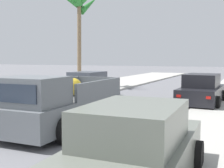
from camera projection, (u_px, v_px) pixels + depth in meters
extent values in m
cube|color=#B2AFA8|center=(42.00, 97.00, 16.87)|extent=(5.08, 60.00, 0.12)
cube|color=silver|center=(58.00, 99.00, 16.39)|extent=(0.16, 60.00, 0.10)
cube|color=slate|center=(65.00, 110.00, 9.68)|extent=(2.02, 5.14, 0.80)
cube|color=slate|center=(33.00, 91.00, 8.15)|extent=(1.75, 1.53, 0.80)
cube|color=#283342|center=(49.00, 88.00, 8.84)|extent=(1.38, 0.09, 0.44)
cube|color=#283342|center=(13.00, 93.00, 7.45)|extent=(1.46, 0.09, 0.48)
cube|color=slate|center=(100.00, 88.00, 10.04)|extent=(0.16, 3.30, 0.56)
cube|color=slate|center=(56.00, 86.00, 10.77)|extent=(0.16, 3.30, 0.56)
cube|color=slate|center=(98.00, 84.00, 11.91)|extent=(1.88, 0.14, 0.56)
cube|color=silver|center=(99.00, 104.00, 12.06)|extent=(1.83, 0.16, 0.20)
cylinder|color=black|center=(64.00, 130.00, 7.91)|extent=(0.27, 0.76, 0.76)
cylinder|color=black|center=(9.00, 123.00, 8.69)|extent=(0.27, 0.76, 0.76)
cylinder|color=black|center=(109.00, 112.00, 10.58)|extent=(0.27, 0.76, 0.76)
cylinder|color=black|center=(63.00, 108.00, 11.37)|extent=(0.27, 0.76, 0.76)
cube|color=red|center=(116.00, 98.00, 11.71)|extent=(0.22, 0.04, 0.18)
cube|color=red|center=(83.00, 96.00, 12.31)|extent=(0.22, 0.04, 0.18)
sphere|color=gold|center=(73.00, 87.00, 10.26)|extent=(0.63, 0.63, 0.63)
cube|color=slate|center=(135.00, 160.00, 5.11)|extent=(1.91, 4.26, 0.72)
cube|color=slate|center=(134.00, 123.00, 4.96)|extent=(1.59, 2.15, 0.64)
cube|color=#283342|center=(149.00, 114.00, 5.85)|extent=(1.37, 0.13, 0.52)
cube|color=#283342|center=(112.00, 139.00, 4.07)|extent=(1.34, 0.13, 0.50)
cylinder|color=black|center=(115.00, 146.00, 6.67)|extent=(0.24, 0.65, 0.64)
cylinder|color=black|center=(197.00, 156.00, 5.98)|extent=(0.24, 0.65, 0.64)
cube|color=white|center=(138.00, 127.00, 7.28)|extent=(0.20, 0.05, 0.10)
cube|color=white|center=(189.00, 132.00, 6.80)|extent=(0.20, 0.05, 0.10)
cube|color=#474C56|center=(87.00, 89.00, 16.87)|extent=(1.81, 4.22, 0.72)
cube|color=#474C56|center=(88.00, 77.00, 16.90)|extent=(1.55, 2.12, 0.64)
cube|color=#283342|center=(79.00, 79.00, 16.03)|extent=(1.37, 0.10, 0.52)
cube|color=#283342|center=(96.00, 77.00, 17.77)|extent=(1.34, 0.10, 0.50)
cylinder|color=black|center=(89.00, 96.00, 15.33)|extent=(0.23, 0.64, 0.64)
cylinder|color=black|center=(61.00, 94.00, 16.11)|extent=(0.23, 0.64, 0.64)
cylinder|color=black|center=(111.00, 91.00, 17.67)|extent=(0.23, 0.64, 0.64)
cylinder|color=black|center=(85.00, 90.00, 18.45)|extent=(0.23, 0.64, 0.64)
cube|color=red|center=(112.00, 85.00, 18.49)|extent=(0.20, 0.04, 0.12)
cube|color=white|center=(76.00, 92.00, 14.70)|extent=(0.20, 0.04, 0.10)
cube|color=red|center=(95.00, 84.00, 19.03)|extent=(0.20, 0.04, 0.12)
cube|color=white|center=(56.00, 91.00, 15.23)|extent=(0.20, 0.04, 0.10)
cube|color=black|center=(202.00, 94.00, 14.54)|extent=(1.90, 4.26, 0.72)
cube|color=black|center=(202.00, 81.00, 14.39)|extent=(1.59, 2.15, 0.64)
cube|color=#283342|center=(205.00, 80.00, 15.26)|extent=(1.37, 0.13, 0.52)
cube|color=#283342|center=(198.00, 82.00, 13.53)|extent=(1.34, 0.12, 0.50)
cylinder|color=black|center=(189.00, 94.00, 16.12)|extent=(0.24, 0.65, 0.64)
cylinder|color=black|center=(224.00, 96.00, 15.31)|extent=(0.24, 0.65, 0.64)
cylinder|color=black|center=(177.00, 100.00, 13.81)|extent=(0.24, 0.65, 0.64)
cylinder|color=black|center=(217.00, 103.00, 13.00)|extent=(0.24, 0.65, 0.64)
cube|color=red|center=(179.00, 96.00, 12.94)|extent=(0.20, 0.05, 0.12)
cube|color=white|center=(197.00, 88.00, 16.69)|extent=(0.20, 0.05, 0.10)
cube|color=red|center=(208.00, 98.00, 12.37)|extent=(0.20, 0.05, 0.12)
cube|color=white|center=(220.00, 89.00, 16.14)|extent=(0.20, 0.05, 0.10)
cylinder|color=#846B4C|center=(79.00, 42.00, 22.64)|extent=(0.31, 0.43, 7.12)
cone|color=#2D7F33|center=(89.00, 4.00, 23.11)|extent=(1.23, 2.07, 1.74)
cone|color=#2D7F33|center=(80.00, 2.00, 23.19)|extent=(1.23, 1.81, 1.32)
cone|color=#2D7F33|center=(69.00, 0.00, 22.60)|extent=(1.76, 0.77, 1.26)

